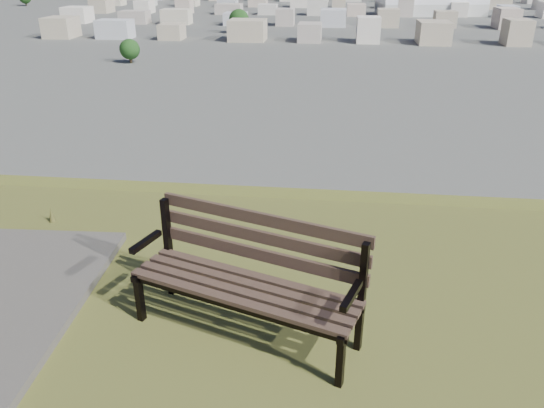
# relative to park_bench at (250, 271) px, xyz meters

# --- Properties ---
(park_bench) EXTENTS (2.01, 1.20, 1.00)m
(park_bench) POSITION_rel_park_bench_xyz_m (0.00, 0.00, 0.00)
(park_bench) COLOR #49352A
(park_bench) RESTS_ON hilltop_mesa
(arena) EXTENTS (57.70, 31.67, 23.08)m
(arena) POSITION_rel_park_bench_xyz_m (50.09, 306.82, -20.13)
(arena) COLOR beige
(arena) RESTS_ON ground
(city_trees) EXTENTS (406.52, 387.20, 9.98)m
(city_trees) POSITION_rel_park_bench_xyz_m (-25.20, 317.73, -20.73)
(city_trees) COLOR #322619
(city_trees) RESTS_ON ground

